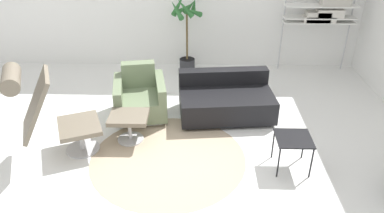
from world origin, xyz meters
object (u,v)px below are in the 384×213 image
lounge_chair (44,106)px  couch_low (226,100)px  potted_plant (186,35)px  ottoman (129,121)px  side_table (293,141)px  armchair_red (140,98)px  shelf_unit (324,13)px

lounge_chair → couch_low: size_ratio=0.85×
lounge_chair → potted_plant: 3.19m
ottoman → side_table: bearing=-14.9°
armchair_red → potted_plant: size_ratio=0.63×
ottoman → lounge_chair: bearing=-157.7°
side_table → armchair_red: bearing=148.3°
couch_low → shelf_unit: (1.82, 1.69, 0.91)m
ottoman → shelf_unit: 4.09m
potted_plant → couch_low: bearing=-67.8°
potted_plant → armchair_red: bearing=-111.4°
armchair_red → shelf_unit: bearing=-161.0°
armchair_red → side_table: (2.05, -1.26, 0.11)m
armchair_red → couch_low: size_ratio=0.63×
side_table → lounge_chair: bearing=176.8°
shelf_unit → ottoman: bearing=-142.5°
side_table → shelf_unit: (1.08, 2.99, 0.76)m
ottoman → potted_plant: 2.49m
armchair_red → potted_plant: potted_plant is taller
couch_low → side_table: size_ratio=3.38×
potted_plant → shelf_unit: size_ratio=0.82×
side_table → potted_plant: 3.25m
ottoman → shelf_unit: shelf_unit is taller
shelf_unit → armchair_red: bearing=-151.1°
potted_plant → lounge_chair: bearing=-120.8°
armchair_red → side_table: 2.41m
couch_low → shelf_unit: size_ratio=0.82×
side_table → couch_low: bearing=119.8°
lounge_chair → potted_plant: (1.63, 2.74, -0.01)m
couch_low → side_table: bearing=114.0°
couch_low → ottoman: bearing=22.8°
armchair_red → couch_low: 1.31m
ottoman → armchair_red: size_ratio=0.56×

